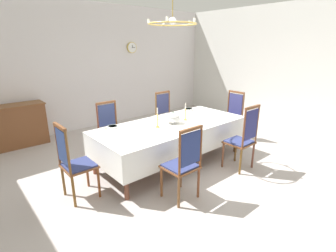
{
  "coord_description": "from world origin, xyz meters",
  "views": [
    {
      "loc": [
        -2.89,
        -3.04,
        2.08
      ],
      "look_at": [
        -0.18,
        0.08,
        0.76
      ],
      "focal_mm": 27.13,
      "sensor_mm": 36.0,
      "label": 1
    }
  ],
  "objects_px": {
    "dining_table": "(172,127)",
    "bowl_far_right": "(188,109)",
    "bowl_far_left": "(171,114)",
    "spoon_secondary": "(106,129)",
    "chair_north_a": "(111,128)",
    "candlestick_east": "(185,114)",
    "chair_north_b": "(166,115)",
    "spoon_primary": "(151,119)",
    "chair_south_b": "(243,137)",
    "bowl_near_right": "(113,127)",
    "soup_tureen": "(173,118)",
    "candlestick_west": "(157,120)",
    "sideboard": "(9,127)",
    "chair_head_west": "(74,161)",
    "mounted_clock": "(132,48)",
    "chair_south_a": "(183,162)",
    "bowl_near_left": "(157,117)",
    "chair_head_east": "(232,116)",
    "chandelier": "(173,23)"
  },
  "relations": [
    {
      "from": "dining_table",
      "to": "bowl_far_right",
      "type": "relative_size",
      "value": 14.14
    },
    {
      "from": "bowl_far_left",
      "to": "spoon_secondary",
      "type": "height_order",
      "value": "bowl_far_left"
    },
    {
      "from": "chair_north_a",
      "to": "candlestick_east",
      "type": "xyz_separation_m",
      "value": [
        1.02,
        -1.0,
        0.32
      ]
    },
    {
      "from": "chair_north_b",
      "to": "spoon_primary",
      "type": "xyz_separation_m",
      "value": [
        -0.85,
        -0.55,
        0.19
      ]
    },
    {
      "from": "chair_south_b",
      "to": "bowl_near_right",
      "type": "distance_m",
      "value": 2.22
    },
    {
      "from": "soup_tureen",
      "to": "candlestick_west",
      "type": "xyz_separation_m",
      "value": [
        -0.36,
        0.0,
        0.03
      ]
    },
    {
      "from": "soup_tureen",
      "to": "sideboard",
      "type": "relative_size",
      "value": 0.19
    },
    {
      "from": "chair_head_west",
      "to": "spoon_secondary",
      "type": "height_order",
      "value": "chair_head_west"
    },
    {
      "from": "candlestick_west",
      "to": "spoon_primary",
      "type": "xyz_separation_m",
      "value": [
        0.21,
        0.46,
        -0.13
      ]
    },
    {
      "from": "mounted_clock",
      "to": "sideboard",
      "type": "bearing_deg",
      "value": -175.71
    },
    {
      "from": "candlestick_west",
      "to": "mounted_clock",
      "type": "bearing_deg",
      "value": 63.4
    },
    {
      "from": "chair_south_a",
      "to": "sideboard",
      "type": "height_order",
      "value": "chair_south_a"
    },
    {
      "from": "soup_tureen",
      "to": "chair_south_a",
      "type": "bearing_deg",
      "value": -125.31
    },
    {
      "from": "bowl_near_right",
      "to": "sideboard",
      "type": "height_order",
      "value": "sideboard"
    },
    {
      "from": "chair_head_west",
      "to": "sideboard",
      "type": "relative_size",
      "value": 0.77
    },
    {
      "from": "bowl_far_left",
      "to": "chair_south_b",
      "type": "bearing_deg",
      "value": -75.92
    },
    {
      "from": "dining_table",
      "to": "bowl_near_left",
      "type": "bearing_deg",
      "value": 91.3
    },
    {
      "from": "chair_south_b",
      "to": "chair_head_east",
      "type": "relative_size",
      "value": 1.04
    },
    {
      "from": "soup_tureen",
      "to": "spoon_secondary",
      "type": "xyz_separation_m",
      "value": [
        -1.06,
        0.49,
        -0.1
      ]
    },
    {
      "from": "soup_tureen",
      "to": "spoon_secondary",
      "type": "distance_m",
      "value": 1.18
    },
    {
      "from": "chair_north_b",
      "to": "soup_tureen",
      "type": "distance_m",
      "value": 1.25
    },
    {
      "from": "bowl_far_left",
      "to": "chair_south_a",
      "type": "bearing_deg",
      "value": -125.83
    },
    {
      "from": "bowl_near_right",
      "to": "bowl_far_right",
      "type": "xyz_separation_m",
      "value": [
        1.83,
        0.02,
        0.0
      ]
    },
    {
      "from": "chair_south_b",
      "to": "candlestick_east",
      "type": "height_order",
      "value": "chair_south_b"
    },
    {
      "from": "chair_north_a",
      "to": "bowl_far_left",
      "type": "height_order",
      "value": "chair_north_a"
    },
    {
      "from": "bowl_near_right",
      "to": "bowl_far_left",
      "type": "distance_m",
      "value": 1.29
    },
    {
      "from": "candlestick_west",
      "to": "bowl_far_left",
      "type": "xyz_separation_m",
      "value": [
        0.69,
        0.45,
        -0.12
      ]
    },
    {
      "from": "bowl_near_left",
      "to": "chandelier",
      "type": "xyz_separation_m",
      "value": [
        0.01,
        -0.43,
        1.64
      ]
    },
    {
      "from": "spoon_secondary",
      "to": "bowl_far_right",
      "type": "bearing_deg",
      "value": 16.0
    },
    {
      "from": "soup_tureen",
      "to": "bowl_far_left",
      "type": "xyz_separation_m",
      "value": [
        0.34,
        0.45,
        -0.09
      ]
    },
    {
      "from": "chair_north_b",
      "to": "spoon_secondary",
      "type": "distance_m",
      "value": 1.85
    },
    {
      "from": "chair_south_a",
      "to": "bowl_near_right",
      "type": "bearing_deg",
      "value": 99.36
    },
    {
      "from": "mounted_clock",
      "to": "soup_tureen",
      "type": "bearing_deg",
      "value": -110.87
    },
    {
      "from": "chair_head_east",
      "to": "mounted_clock",
      "type": "relative_size",
      "value": 3.78
    },
    {
      "from": "bowl_near_left",
      "to": "bowl_near_right",
      "type": "distance_m",
      "value": 0.92
    },
    {
      "from": "chair_head_east",
      "to": "bowl_near_right",
      "type": "relative_size",
      "value": 6.15
    },
    {
      "from": "chair_south_a",
      "to": "mounted_clock",
      "type": "distance_m",
      "value": 4.62
    },
    {
      "from": "bowl_near_left",
      "to": "mounted_clock",
      "type": "height_order",
      "value": "mounted_clock"
    },
    {
      "from": "chair_south_a",
      "to": "sideboard",
      "type": "bearing_deg",
      "value": 110.81
    },
    {
      "from": "chair_south_b",
      "to": "bowl_far_right",
      "type": "xyz_separation_m",
      "value": [
        0.18,
        1.49,
        0.18
      ]
    },
    {
      "from": "soup_tureen",
      "to": "chandelier",
      "type": "xyz_separation_m",
      "value": [
        -0.02,
        0.0,
        1.56
      ]
    },
    {
      "from": "chair_north_a",
      "to": "chair_north_b",
      "type": "xyz_separation_m",
      "value": [
        1.41,
        0.0,
        0.01
      ]
    },
    {
      "from": "sideboard",
      "to": "chair_south_a",
      "type": "bearing_deg",
      "value": 110.81
    },
    {
      "from": "chair_head_east",
      "to": "bowl_far_left",
      "type": "distance_m",
      "value": 1.52
    },
    {
      "from": "chair_north_a",
      "to": "spoon_primary",
      "type": "xyz_separation_m",
      "value": [
        0.56,
        -0.55,
        0.2
      ]
    },
    {
      "from": "soup_tureen",
      "to": "bowl_far_left",
      "type": "height_order",
      "value": "soup_tureen"
    },
    {
      "from": "spoon_primary",
      "to": "spoon_secondary",
      "type": "distance_m",
      "value": 0.92
    },
    {
      "from": "bowl_near_left",
      "to": "mounted_clock",
      "type": "xyz_separation_m",
      "value": [
        1.17,
        2.55,
        1.25
      ]
    },
    {
      "from": "bowl_far_left",
      "to": "sideboard",
      "type": "distance_m",
      "value": 3.38
    },
    {
      "from": "chair_south_b",
      "to": "sideboard",
      "type": "height_order",
      "value": "chair_south_b"
    }
  ]
}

